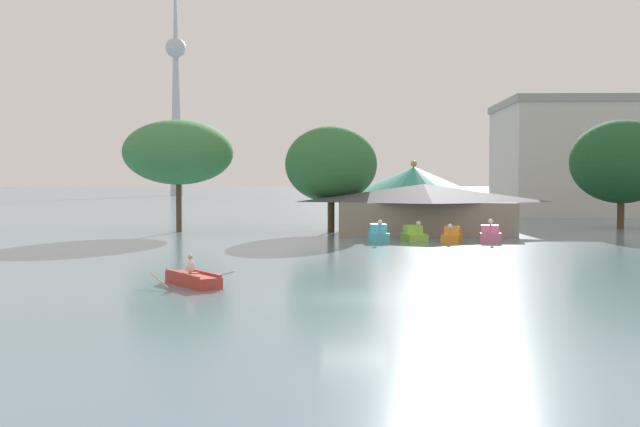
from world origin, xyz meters
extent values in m
plane|color=slate|center=(0.00, 0.00, 0.00)|extent=(2000.00, 2000.00, 0.00)
cube|color=#B7382D|center=(-7.03, 3.31, 0.25)|extent=(3.03, 3.59, 0.50)
cube|color=#B7382D|center=(-6.62, 3.60, 0.55)|extent=(2.10, 2.85, 0.10)
cube|color=#B7382D|center=(-7.44, 3.01, 0.55)|extent=(2.10, 2.85, 0.10)
cube|color=#997F5B|center=(-7.19, 3.53, 0.52)|extent=(0.91, 0.75, 0.04)
ellipsoid|color=white|center=(-7.19, 3.53, 0.84)|extent=(0.54, 0.52, 0.59)
sphere|color=tan|center=(-7.19, 3.53, 1.24)|extent=(0.22, 0.22, 0.22)
cylinder|color=tan|center=(-5.81, 4.30, 0.37)|extent=(1.23, 1.67, 0.50)
cylinder|color=tan|center=(-8.35, 2.46, 0.37)|extent=(1.23, 1.67, 0.50)
cube|color=#4CB7CC|center=(2.54, 27.28, 0.38)|extent=(1.54, 2.85, 0.77)
cube|color=#5DCDE2|center=(2.53, 27.63, 1.08)|extent=(1.28, 1.30, 0.63)
cylinder|color=#4CB7CC|center=(2.57, 26.16, 1.08)|extent=(0.14, 0.14, 0.64)
sphere|color=white|center=(2.57, 26.16, 1.60)|extent=(0.38, 0.38, 0.38)
cube|color=#8CCC3F|center=(5.39, 28.52, 0.30)|extent=(1.94, 3.16, 0.60)
cube|color=#A0E24F|center=(5.33, 28.88, 0.91)|extent=(1.45, 1.52, 0.62)
cylinder|color=#8CCC3F|center=(5.59, 27.35, 0.94)|extent=(0.14, 0.14, 0.70)
sphere|color=white|center=(5.59, 27.35, 1.46)|extent=(0.34, 0.34, 0.34)
cube|color=orange|center=(8.16, 27.37, 0.31)|extent=(2.02, 2.83, 0.62)
cube|color=gold|center=(8.25, 27.68, 0.92)|extent=(1.42, 1.43, 0.61)
cylinder|color=orange|center=(7.86, 26.39, 0.87)|extent=(0.14, 0.14, 0.50)
sphere|color=white|center=(7.86, 26.39, 1.29)|extent=(0.34, 0.34, 0.34)
cube|color=pink|center=(11.07, 27.43, 0.39)|extent=(1.88, 2.51, 0.77)
cube|color=pink|center=(11.12, 27.71, 1.05)|extent=(1.46, 1.22, 0.55)
cylinder|color=pink|center=(10.93, 26.52, 1.11)|extent=(0.14, 0.14, 0.67)
sphere|color=white|center=(10.93, 26.52, 1.64)|extent=(0.39, 0.39, 0.39)
cube|color=gray|center=(6.98, 35.98, 1.44)|extent=(14.97, 7.77, 2.89)
pyramid|color=#4C4C51|center=(6.98, 35.98, 3.68)|extent=(16.17, 8.93, 1.58)
cylinder|color=#993328|center=(7.75, 51.67, 1.76)|extent=(9.77, 9.77, 3.52)
cone|color=teal|center=(7.75, 51.67, 4.93)|extent=(13.17, 13.17, 2.82)
sphere|color=#B7993D|center=(7.75, 51.67, 6.69)|extent=(0.70, 0.70, 0.70)
cylinder|color=brown|center=(-15.43, 38.94, 2.20)|extent=(0.51, 0.51, 4.40)
ellipsoid|color=#3D7F42|center=(-15.43, 38.94, 7.41)|extent=(10.22, 10.22, 6.01)
cylinder|color=brown|center=(-1.22, 38.81, 1.39)|extent=(0.65, 0.65, 2.77)
ellipsoid|color=#337038|center=(-1.22, 38.81, 6.30)|extent=(8.51, 8.51, 7.05)
cylinder|color=brown|center=(27.73, 44.90, 1.27)|extent=(0.70, 0.70, 2.53)
ellipsoid|color=#1E5128|center=(27.73, 44.90, 6.70)|extent=(10.00, 10.00, 8.33)
cube|color=beige|center=(36.10, 74.81, 7.52)|extent=(26.90, 18.16, 15.05)
cube|color=#999993|center=(36.10, 74.81, 15.55)|extent=(27.44, 18.52, 1.00)
cone|color=#B7BCC6|center=(-60.58, 242.20, 47.22)|extent=(4.70, 4.70, 94.43)
sphere|color=#B7BCC6|center=(-60.58, 242.20, 54.72)|extent=(7.46, 7.46, 7.46)
camera|label=1|loc=(-0.64, -28.68, 4.52)|focal=40.97mm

